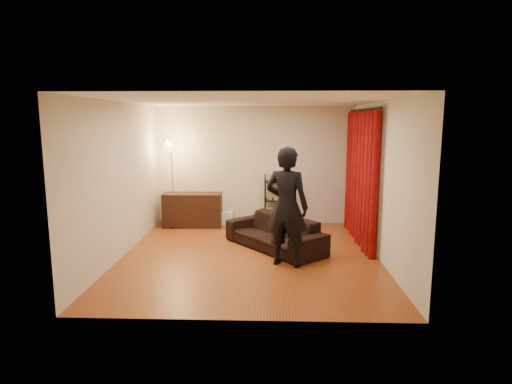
{
  "coord_description": "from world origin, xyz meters",
  "views": [
    {
      "loc": [
        0.37,
        -7.31,
        2.38
      ],
      "look_at": [
        0.1,
        0.3,
        1.1
      ],
      "focal_mm": 30.0,
      "sensor_mm": 36.0,
      "label": 1
    }
  ],
  "objects_px": {
    "person": "(287,207)",
    "storage_boxes": "(225,218)",
    "sofa": "(275,233)",
    "wire_shelf": "(277,200)",
    "media_cabinet": "(193,210)",
    "floor_lamp": "(172,183)"
  },
  "relations": [
    {
      "from": "sofa",
      "to": "wire_shelf",
      "type": "relative_size",
      "value": 1.77
    },
    {
      "from": "person",
      "to": "sofa",
      "type": "bearing_deg",
      "value": -57.24
    },
    {
      "from": "person",
      "to": "storage_boxes",
      "type": "height_order",
      "value": "person"
    },
    {
      "from": "sofa",
      "to": "floor_lamp",
      "type": "height_order",
      "value": "floor_lamp"
    },
    {
      "from": "sofa",
      "to": "floor_lamp",
      "type": "distance_m",
      "value": 2.82
    },
    {
      "from": "storage_boxes",
      "to": "sofa",
      "type": "bearing_deg",
      "value": -58.68
    },
    {
      "from": "sofa",
      "to": "media_cabinet",
      "type": "relative_size",
      "value": 1.6
    },
    {
      "from": "sofa",
      "to": "person",
      "type": "relative_size",
      "value": 1.05
    },
    {
      "from": "person",
      "to": "storage_boxes",
      "type": "relative_size",
      "value": 5.38
    },
    {
      "from": "storage_boxes",
      "to": "wire_shelf",
      "type": "distance_m",
      "value": 1.27
    },
    {
      "from": "person",
      "to": "wire_shelf",
      "type": "xyz_separation_m",
      "value": [
        -0.13,
        2.74,
        -0.4
      ]
    },
    {
      "from": "wire_shelf",
      "to": "floor_lamp",
      "type": "height_order",
      "value": "floor_lamp"
    },
    {
      "from": "person",
      "to": "media_cabinet",
      "type": "bearing_deg",
      "value": -30.37
    },
    {
      "from": "wire_shelf",
      "to": "media_cabinet",
      "type": "bearing_deg",
      "value": 169.83
    },
    {
      "from": "media_cabinet",
      "to": "wire_shelf",
      "type": "xyz_separation_m",
      "value": [
        1.9,
        0.18,
        0.21
      ]
    },
    {
      "from": "storage_boxes",
      "to": "floor_lamp",
      "type": "height_order",
      "value": "floor_lamp"
    },
    {
      "from": "person",
      "to": "storage_boxes",
      "type": "distance_m",
      "value": 3.19
    },
    {
      "from": "storage_boxes",
      "to": "wire_shelf",
      "type": "height_order",
      "value": "wire_shelf"
    },
    {
      "from": "sofa",
      "to": "wire_shelf",
      "type": "xyz_separation_m",
      "value": [
        0.06,
        1.83,
        0.28
      ]
    },
    {
      "from": "media_cabinet",
      "to": "floor_lamp",
      "type": "relative_size",
      "value": 0.65
    },
    {
      "from": "floor_lamp",
      "to": "sofa",
      "type": "bearing_deg",
      "value": -34.07
    },
    {
      "from": "sofa",
      "to": "storage_boxes",
      "type": "height_order",
      "value": "sofa"
    }
  ]
}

